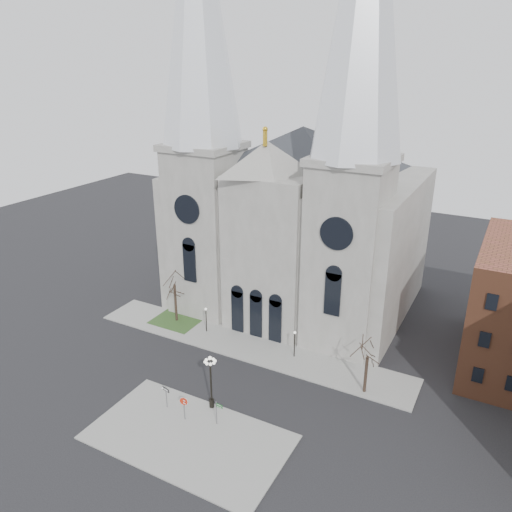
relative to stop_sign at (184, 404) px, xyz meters
The scene contains 13 objects.
ground 3.99m from the stop_sign, 112.51° to the left, with size 160.00×160.00×0.00m, color black.
sidewalk_near 3.06m from the stop_sign, 46.83° to the right, with size 18.00×10.00×0.14m, color gray.
sidewalk_far 14.41m from the stop_sign, 95.37° to the left, with size 40.00×6.00×0.14m, color gray.
grass_patch 19.68m from the stop_sign, 129.01° to the left, with size 6.00×5.00×0.18m, color #2B4C20.
cathedral 30.93m from the stop_sign, 92.93° to the left, with size 33.00×26.66×54.00m.
tree_left 19.94m from the stop_sign, 129.01° to the left, with size 3.20×3.20×7.50m.
tree_right 18.51m from the stop_sign, 41.83° to the left, with size 3.20×3.20×6.00m.
ped_lamp_left 16.46m from the stop_sign, 116.48° to the left, with size 0.32×0.32×3.26m.
ped_lamp_right 15.45m from the stop_sign, 72.43° to the left, with size 0.32×0.32×3.26m.
stop_sign is the anchor object (origin of this frame).
globe_lamp 3.52m from the stop_sign, 65.48° to the left, with size 1.39×1.39×5.77m.
one_way_sign 2.66m from the stop_sign, 166.69° to the left, with size 1.02×0.28×2.37m.
street_name_sign 3.22m from the stop_sign, 15.70° to the left, with size 0.80×0.13×2.49m.
Camera 1 is at (25.39, -33.68, 31.78)m, focal length 35.00 mm.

